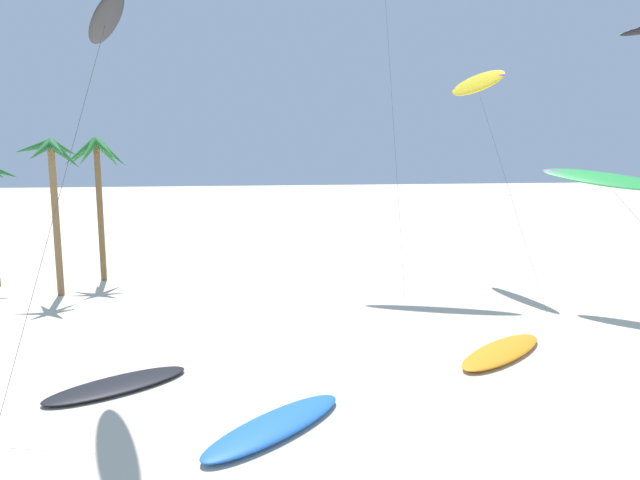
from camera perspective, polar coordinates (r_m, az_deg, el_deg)
name	(u,v)px	position (r m, az deg, el deg)	size (l,w,h in m)	color
palm_tree_3	(97,164)	(40.43, -21.50, 7.07)	(4.23, 4.31, 9.62)	brown
palm_tree_4	(52,169)	(37.12, -25.28, 6.44)	(3.77, 3.84, 9.40)	olive
flying_kite_3	(604,179)	(34.06, 26.62, 5.48)	(5.45, 10.66, 7.99)	green
flying_kite_4	(106,21)	(22.61, -20.71, 19.88)	(4.41, 8.09, 13.80)	black
flying_kite_6	(477,83)	(39.86, 15.45, 14.91)	(1.98, 11.97, 13.97)	yellow
grounded_kite_0	(502,351)	(25.91, 17.77, -10.58)	(5.86, 5.03, 0.34)	orange
grounded_kite_1	(118,385)	(22.78, -19.65, -13.51)	(5.44, 4.15, 0.26)	black
grounded_kite_2	(275,425)	(18.62, -4.54, -18.05)	(5.39, 4.91, 0.35)	blue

